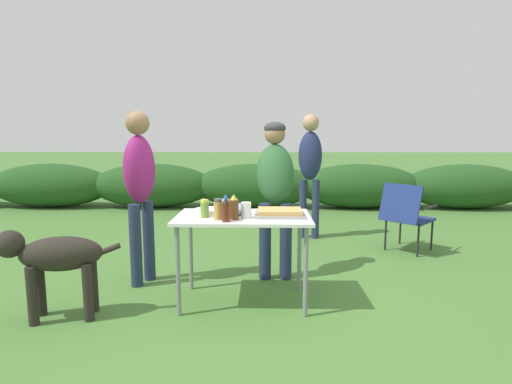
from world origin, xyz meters
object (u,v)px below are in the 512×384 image
Objects in this scene: paper_cup_stack at (246,210)px; standing_person_with_beanie at (275,182)px; bbq_sauce_bottle at (226,210)px; dog at (53,258)px; plate_stack at (209,211)px; folding_table at (243,225)px; standing_person_in_navy_coat at (140,181)px; food_tray at (280,213)px; mayo_bottle at (226,206)px; standing_person_in_dark_puffer at (310,163)px; relish_jar at (205,209)px; beer_bottle at (234,207)px; camp_chair_green_behind_table at (406,214)px; mixing_bowl at (236,209)px; spice_jar at (218,209)px.

standing_person_with_beanie reaches higher than paper_cup_stack.
dog is at bearing -175.04° from bbq_sauce_bottle.
plate_stack is at bearing -137.40° from standing_person_with_beanie.
standing_person_with_beanie is (0.28, 0.66, 0.28)m from folding_table.
paper_cup_stack is at bearing -91.43° from dog.
standing_person_in_navy_coat is 1.01m from dog.
food_tray reaches higher than folding_table.
food_tray is 0.43× the size of dog.
standing_person_with_beanie is at bearing -70.62° from dog.
standing_person_in_dark_puffer is (0.92, 2.20, 0.20)m from mayo_bottle.
bbq_sauce_bottle is at bearing -40.15° from relish_jar.
camp_chair_green_behind_table is at bearing 40.19° from beer_bottle.
mixing_bowl is 1.02× the size of mayo_bottle.
beer_bottle is (0.07, -0.07, 0.00)m from mayo_bottle.
camp_chair_green_behind_table is at bearing 35.81° from relish_jar.
folding_table is at bearing 107.07° from paper_cup_stack.
plate_stack is 0.25m from mixing_bowl.
standing_person_with_beanie is at bearing 71.53° from paper_cup_stack.
folding_table is at bearing 38.04° from spice_jar.
mixing_bowl is (-0.06, 0.05, 0.12)m from folding_table.
mixing_bowl is 0.19m from beer_bottle.
bbq_sauce_bottle is 0.20× the size of dog.
mayo_bottle is (0.16, -0.16, 0.07)m from plate_stack.
camp_chair_green_behind_table is (2.00, 1.55, -0.36)m from mayo_bottle.
folding_table is 0.77m from standing_person_with_beanie.
beer_bottle is at bearing 58.99° from bbq_sauce_bottle.
paper_cup_stack is 0.20m from bbq_sauce_bottle.
bbq_sauce_bottle is (-0.42, -0.23, 0.06)m from food_tray.
folding_table is at bearing -114.49° from standing_person_with_beanie.
standing_person_with_beanie is (0.25, 0.75, 0.14)m from paper_cup_stack.
spice_jar is 0.83× the size of beer_bottle.
spice_jar reaches higher than paper_cup_stack.
dog is 3.75m from camp_chair_green_behind_table.
paper_cup_stack is 0.33m from relish_jar.
bbq_sauce_bottle is at bearing -99.02° from standing_person_in_dark_puffer.
standing_person_with_beanie reaches higher than mixing_bowl.
mixing_bowl is at bearing 26.04° from relish_jar.
mixing_bowl is 1.35× the size of relish_jar.
plate_stack is at bearing 118.67° from bbq_sauce_bottle.
camp_chair_green_behind_table is at bearing 43.64° from food_tray.
mayo_bottle is 1.35m from dog.
beer_bottle is 0.88m from standing_person_with_beanie.
paper_cup_stack reaches higher than camp_chair_green_behind_table.
paper_cup_stack is 0.67× the size of mayo_bottle.
standing_person_in_navy_coat reaches higher than spice_jar.
bbq_sauce_bottle is 0.94× the size of beer_bottle.
relish_jar reaches higher than plate_stack.
plate_stack is 0.28m from spice_jar.
spice_jar is (-0.13, -0.20, 0.03)m from mixing_bowl.
relish_jar is 0.09× the size of standing_person_with_beanie.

